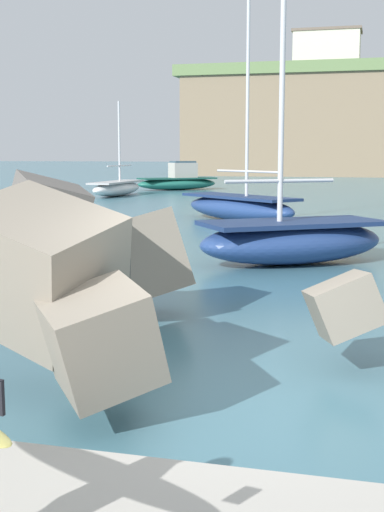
# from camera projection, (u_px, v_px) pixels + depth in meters

# --- Properties ---
(ground_plane) EXTENTS (400.00, 400.00, 0.00)m
(ground_plane) POSITION_uv_depth(u_px,v_px,m) (243.00, 407.00, 6.81)
(ground_plane) COLOR #42707F
(breakwater_jetty) EXTENTS (31.92, 6.32, 2.71)m
(breakwater_jetty) POSITION_uv_depth(u_px,v_px,m) (365.00, 277.00, 7.25)
(breakwater_jetty) COLOR gray
(breakwater_jetty) RESTS_ON ground
(boat_near_left) EXTENTS (1.69, 6.05, 5.46)m
(boat_near_left) POSITION_uv_depth(u_px,v_px,m) (117.00, 188.00, 40.69)
(boat_near_left) COLOR white
(boat_near_left) RESTS_ON ground
(boat_near_right) EXTENTS (5.56, 5.13, 1.95)m
(boat_near_right) POSITION_uv_depth(u_px,v_px,m) (178.00, 181.00, 47.42)
(boat_near_right) COLOR #1E6656
(boat_near_right) RESTS_ON ground
(boat_mid_centre) EXTENTS (4.68, 4.04, 7.42)m
(boat_mid_centre) POSITION_uv_depth(u_px,v_px,m) (292.00, 239.00, 15.63)
(boat_mid_centre) COLOR navy
(boat_mid_centre) RESTS_ON ground
(boat_mid_right) EXTENTS (5.38, 4.86, 7.83)m
(boat_mid_right) POSITION_uv_depth(u_px,v_px,m) (239.00, 206.00, 25.62)
(boat_mid_right) COLOR navy
(boat_mid_right) RESTS_ON ground
(station_building_east) EXTENTS (7.89, 4.47, 4.64)m
(station_building_east) POSITION_uv_depth(u_px,v_px,m) (327.00, 50.00, 81.26)
(station_building_east) COLOR beige
(station_building_east) RESTS_ON headland_bluff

